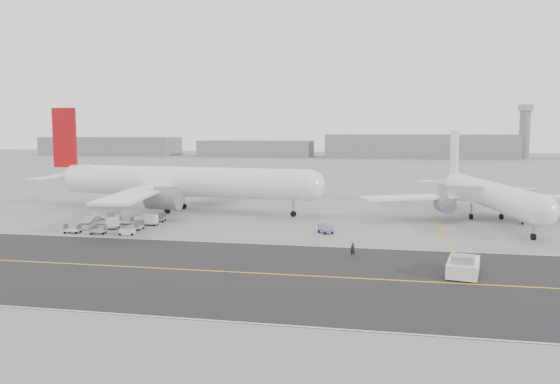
% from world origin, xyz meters
% --- Properties ---
extents(ground, '(700.00, 700.00, 0.00)m').
position_xyz_m(ground, '(0.00, 0.00, 0.00)').
color(ground, gray).
rests_on(ground, ground).
extents(taxiway, '(220.00, 59.00, 0.03)m').
position_xyz_m(taxiway, '(5.02, -17.98, 0.01)').
color(taxiway, '#2C2C2F').
rests_on(taxiway, ground).
extents(horizon_buildings, '(520.00, 28.00, 28.00)m').
position_xyz_m(horizon_buildings, '(30.00, 260.00, 0.00)').
color(horizon_buildings, gray).
rests_on(horizon_buildings, ground).
extents(control_tower, '(7.00, 7.00, 31.25)m').
position_xyz_m(control_tower, '(100.00, 265.00, 16.25)').
color(control_tower, gray).
rests_on(control_tower, ground).
extents(airliner_a, '(60.55, 59.64, 20.90)m').
position_xyz_m(airliner_a, '(-20.00, 25.63, 6.02)').
color(airliner_a, white).
rests_on(airliner_a, ground).
extents(airliner_b, '(45.98, 46.89, 16.31)m').
position_xyz_m(airliner_b, '(39.10, 26.91, 4.71)').
color(airliner_b, white).
rests_on(airliner_b, ground).
extents(pushback_tug, '(4.48, 9.07, 2.55)m').
position_xyz_m(pushback_tug, '(29.60, -14.39, 1.05)').
color(pushback_tug, white).
rests_on(pushback_tug, ground).
extents(jet_bridge, '(17.18, 8.08, 6.46)m').
position_xyz_m(jet_bridge, '(38.70, 24.79, 4.50)').
color(jet_bridge, gray).
rests_on(jet_bridge, ground).
extents(gse_cluster, '(19.17, 22.40, 1.88)m').
position_xyz_m(gse_cluster, '(-23.01, 6.97, 0.00)').
color(gse_cluster, '#9B9CA1').
rests_on(gse_cluster, ground).
extents(stray_dolly, '(2.69, 2.84, 1.50)m').
position_xyz_m(stray_dolly, '(11.76, 7.76, 0.00)').
color(stray_dolly, silver).
rests_on(stray_dolly, ground).
extents(ground_crew_a, '(0.69, 0.49, 1.78)m').
position_xyz_m(ground_crew_a, '(16.95, -7.50, 0.89)').
color(ground_crew_a, black).
rests_on(ground_crew_a, ground).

